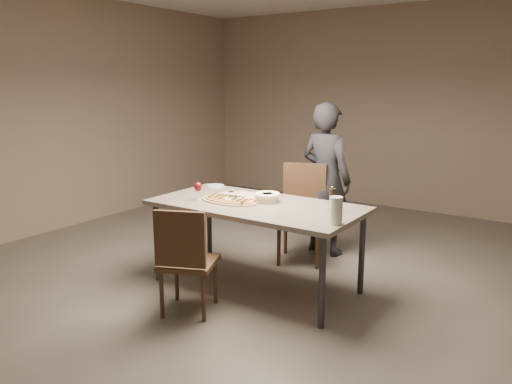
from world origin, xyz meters
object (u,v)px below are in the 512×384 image
Objects in this scene: pepper_mill_left at (332,199)px; chair_near at (185,256)px; ham_pizza at (246,197)px; chair_far at (303,207)px; diner at (326,179)px; zucchini_pizza at (229,200)px; bread_basket at (267,196)px; carafe at (336,210)px; dining_table at (256,210)px.

pepper_mill_left is 0.23× the size of chair_near.
chair_far reaches higher than ham_pizza.
diner reaches higher than pepper_mill_left.
bread_basket is (0.28, 0.18, 0.03)m from zucchini_pizza.
ham_pizza is 0.23m from bread_basket.
chair_near is 1.63m from chair_far.
chair_near is 0.89× the size of chair_far.
zucchini_pizza is 1.07m from carafe.
dining_table is 0.22m from ham_pizza.
bread_basket reaches higher than ham_pizza.
chair_far is at bearing 128.48° from carafe.
pepper_mill_left is at bearing 119.52° from carafe.
diner reaches higher than chair_far.
pepper_mill_left is (0.82, 0.03, 0.08)m from ham_pizza.
bread_basket is 0.60m from pepper_mill_left.
diner is at bearing 118.62° from carafe.
bread_basket is at bearing 158.45° from carafe.
diner reaches higher than zucchini_pizza.
chair_far reaches higher than dining_table.
bread_basket reaches higher than dining_table.
ham_pizza is at bearing 163.17° from carafe.
chair_near is 1.96m from diner.
chair_near reaches higher than ham_pizza.
ham_pizza is 1.09m from diner.
carafe is at bearing -34.85° from ham_pizza.
ham_pizza is 0.68× the size of chair_near.
bread_basket is at bearing 96.96° from diner.
carafe is at bearing -30.19° from zucchini_pizza.
diner reaches higher than ham_pizza.
diner reaches higher than chair_near.
pepper_mill_left is 0.13× the size of diner.
chair_near is (-0.14, -0.76, -0.21)m from dining_table.
dining_table is at bearing 166.45° from carafe.
chair_far is (-0.66, 0.74, -0.31)m from pepper_mill_left.
dining_table is 8.09× the size of bread_basket.
ham_pizza is 1.06m from carafe.
carafe is 1.40m from chair_far.
zucchini_pizza is 0.90m from pepper_mill_left.
bread_basket reaches higher than zucchini_pizza.
chair_far is (0.16, 0.77, -0.23)m from ham_pizza.
carafe is 0.21× the size of chair_far.
carafe is at bearing -21.55° from bread_basket.
carafe is at bearing 7.05° from chair_near.
ham_pizza is at bearing -178.71° from bread_basket.
bread_basket is (0.22, 0.01, 0.03)m from ham_pizza.
chair_near reaches higher than bread_basket.
pepper_mill_left reaches higher than chair_near.
pepper_mill_left is at bearing -15.88° from ham_pizza.
chair_near is at bearing 65.38° from chair_far.
diner is (0.22, 1.92, 0.31)m from chair_near.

